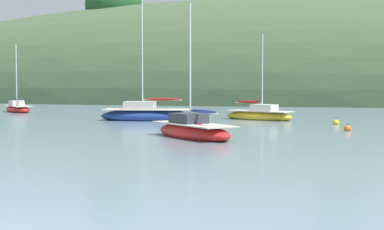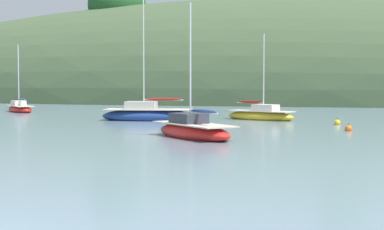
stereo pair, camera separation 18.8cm
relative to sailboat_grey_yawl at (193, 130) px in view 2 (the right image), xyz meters
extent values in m
ellipsoid|color=#425638|center=(0.09, 54.18, -0.37)|extent=(150.00, 36.00, 29.04)
ellipsoid|color=#235628|center=(7.68, 56.16, 13.63)|extent=(6.33, 5.75, 5.75)
ellipsoid|color=#235628|center=(-23.70, 52.76, 13.67)|extent=(8.56, 7.78, 7.78)
ellipsoid|color=red|center=(0.03, -0.03, -0.11)|extent=(5.67, 5.73, 0.96)
cube|color=beige|center=(0.03, -0.03, 0.32)|extent=(5.21, 5.27, 0.06)
cube|color=#333842|center=(-0.31, 0.31, 0.59)|extent=(2.30, 2.30, 0.54)
cylinder|color=silver|center=(-0.18, 0.19, 3.44)|extent=(0.09, 0.09, 6.23)
cylinder|color=silver|center=(0.70, -0.72, 0.98)|extent=(1.82, 1.85, 0.07)
ellipsoid|color=#2D4784|center=(0.70, -0.72, 1.03)|extent=(1.84, 1.87, 0.20)
ellipsoid|color=navy|center=(-6.14, 11.99, -0.07)|extent=(7.19, 3.22, 1.11)
cube|color=beige|center=(-6.14, 11.99, 0.43)|extent=(6.62, 2.96, 0.06)
cube|color=beige|center=(-6.69, 11.92, 0.73)|extent=(2.40, 1.80, 0.59)
cylinder|color=silver|center=(-6.49, 11.94, 4.87)|extent=(0.09, 0.09, 8.88)
cylinder|color=silver|center=(-5.04, 12.13, 1.14)|extent=(2.90, 0.44, 0.07)
ellipsoid|color=maroon|center=(-5.04, 12.13, 1.19)|extent=(2.80, 0.55, 0.20)
ellipsoid|color=gold|center=(1.79, 14.60, -0.13)|extent=(5.82, 3.96, 0.88)
cube|color=beige|center=(1.79, 14.60, 0.27)|extent=(5.35, 3.64, 0.06)
cube|color=silver|center=(2.19, 14.42, 0.52)|extent=(2.11, 1.84, 0.51)
cylinder|color=silver|center=(2.04, 14.49, 3.14)|extent=(0.09, 0.09, 5.75)
cylinder|color=silver|center=(0.98, 14.96, 0.90)|extent=(2.15, 1.01, 0.07)
ellipsoid|color=maroon|center=(0.98, 14.96, 0.95)|extent=(2.12, 1.09, 0.20)
ellipsoid|color=red|center=(-21.37, 20.43, -0.16)|extent=(4.64, 4.64, 0.78)
cube|color=beige|center=(-21.37, 20.43, 0.19)|extent=(4.27, 4.27, 0.06)
cube|color=silver|center=(-21.65, 20.71, 0.43)|extent=(1.87, 1.87, 0.47)
cylinder|color=silver|center=(-21.55, 20.60, 3.05)|extent=(0.09, 0.09, 5.72)
cylinder|color=silver|center=(-20.82, 19.88, 0.79)|extent=(1.51, 1.50, 0.07)
ellipsoid|color=#2D4784|center=(-20.82, 19.88, 0.84)|extent=(1.54, 1.54, 0.20)
sphere|color=yellow|center=(7.35, 10.83, -0.25)|extent=(0.44, 0.44, 0.44)
cylinder|color=black|center=(7.35, 10.83, 0.02)|extent=(0.04, 0.04, 0.10)
sphere|color=orange|center=(7.91, 5.98, -0.25)|extent=(0.44, 0.44, 0.44)
cylinder|color=black|center=(7.91, 5.98, 0.02)|extent=(0.04, 0.04, 0.10)
camera|label=1|loc=(6.61, -29.35, 2.56)|focal=55.00mm
camera|label=2|loc=(6.79, -29.31, 2.56)|focal=55.00mm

